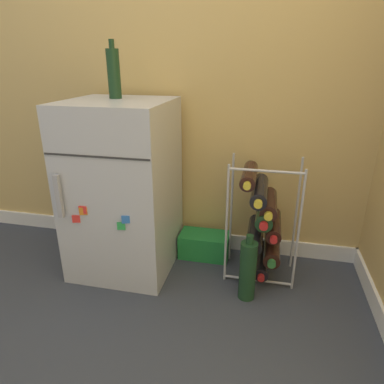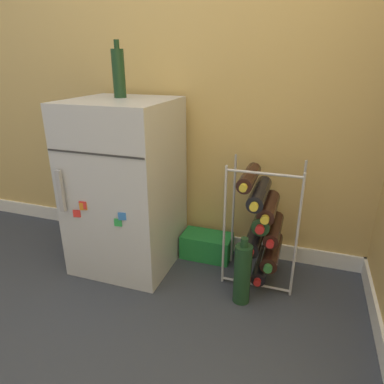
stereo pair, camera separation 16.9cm
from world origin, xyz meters
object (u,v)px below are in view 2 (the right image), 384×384
object	(u,v)px
fridge_top_bottle	(119,73)
wine_rack	(263,223)
soda_box	(207,246)
mini_fridge	(126,186)
loose_bottle_floor	(242,273)

from	to	relation	value
fridge_top_bottle	wine_rack	bearing A→B (deg)	-0.84
fridge_top_bottle	soda_box	bearing A→B (deg)	12.46
mini_fridge	fridge_top_bottle	size ratio (longest dim) A/B	3.33
mini_fridge	wine_rack	size ratio (longest dim) A/B	1.43
wine_rack	fridge_top_bottle	bearing A→B (deg)	179.16
wine_rack	mini_fridge	bearing A→B (deg)	-175.46
mini_fridge	wine_rack	world-z (taller)	mini_fridge
mini_fridge	loose_bottle_floor	world-z (taller)	mini_fridge
soda_box	fridge_top_bottle	distance (m)	1.02
wine_rack	soda_box	world-z (taller)	wine_rack
wine_rack	soda_box	size ratio (longest dim) A/B	2.23
loose_bottle_floor	fridge_top_bottle	bearing A→B (deg)	162.24
mini_fridge	loose_bottle_floor	size ratio (longest dim) A/B	2.66
mini_fridge	loose_bottle_floor	xyz separation A→B (m)	(0.65, -0.15, -0.29)
wine_rack	soda_box	bearing A→B (deg)	161.38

